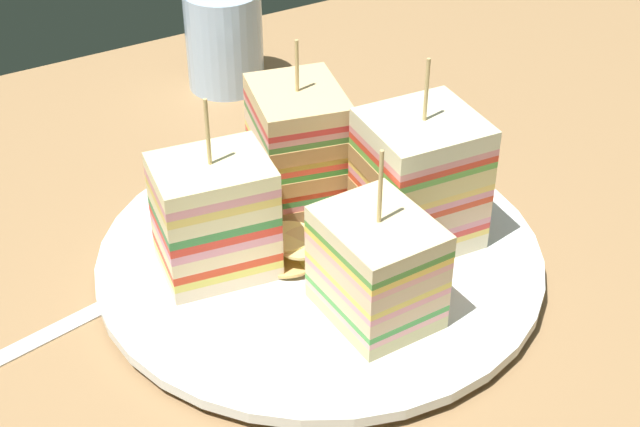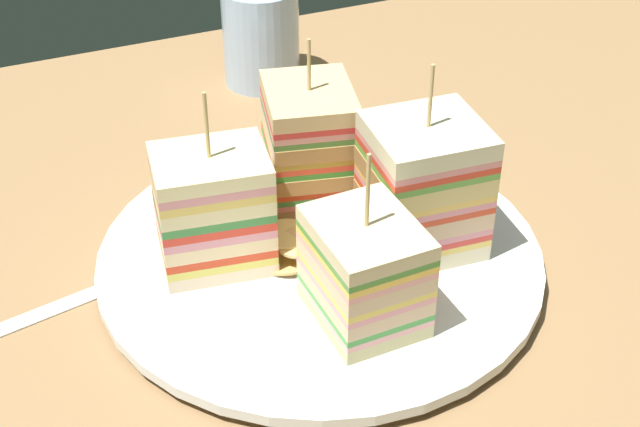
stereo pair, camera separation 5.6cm
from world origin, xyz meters
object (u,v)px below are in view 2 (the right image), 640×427
drinking_glass (261,41)px  sandwich_wedge_3 (214,210)px  sandwich_wedge_0 (359,273)px  chip_pile (303,247)px  plate (320,258)px  sandwich_wedge_2 (310,144)px  sandwich_wedge_1 (423,187)px  spoon (114,281)px

drinking_glass → sandwich_wedge_3: bearing=63.9°
sandwich_wedge_0 → chip_pile: (0.96, -6.12, -2.22)cm
plate → drinking_glass: drinking_glass is taller
plate → chip_pile: size_ratio=3.86×
sandwich_wedge_0 → chip_pile: size_ratio=1.51×
sandwich_wedge_2 → drinking_glass: bearing=-177.7°
sandwich_wedge_3 → drinking_glass: 26.62cm
sandwich_wedge_2 → chip_pile: bearing=-13.0°
plate → drinking_glass: bearing=-102.1°
sandwich_wedge_2 → sandwich_wedge_3: (8.07, 4.35, -0.25)cm
sandwich_wedge_1 → sandwich_wedge_2: (4.41, -7.69, -0.24)cm
drinking_glass → chip_pile: bearing=75.4°
plate → drinking_glass: size_ratio=3.36×
sandwich_wedge_0 → drinking_glass: sandwich_wedge_0 is taller
sandwich_wedge_1 → chip_pile: (7.57, -1.18, -3.25)cm
sandwich_wedge_1 → drinking_glass: 27.30cm
sandwich_wedge_0 → sandwich_wedge_2: 12.85cm
plate → sandwich_wedge_2: (-1.87, -6.18, 4.57)cm
sandwich_wedge_3 → chip_pile: size_ratio=1.62×
sandwich_wedge_0 → spoon: 16.27cm
sandwich_wedge_0 → sandwich_wedge_1: size_ratio=0.88×
spoon → sandwich_wedge_0: bearing=-50.3°
sandwich_wedge_1 → sandwich_wedge_0: bearing=40.9°
plate → sandwich_wedge_0: sandwich_wedge_0 is taller
sandwich_wedge_0 → sandwich_wedge_3: sandwich_wedge_3 is taller
sandwich_wedge_0 → spoon: size_ratio=0.82×
chip_pile → drinking_glass: 26.94cm
sandwich_wedge_3 → spoon: sandwich_wedge_3 is taller
sandwich_wedge_0 → sandwich_wedge_1: 8.31cm
plate → sandwich_wedge_1: bearing=166.5°
sandwich_wedge_3 → chip_pile: bearing=-15.8°
chip_pile → sandwich_wedge_0: bearing=99.0°
sandwich_wedge_0 → sandwich_wedge_1: bearing=-55.3°
sandwich_wedge_1 → sandwich_wedge_3: size_ratio=1.07×
sandwich_wedge_1 → sandwich_wedge_2: size_ratio=1.08×
chip_pile → plate: bearing=-165.5°
sandwich_wedge_2 → chip_pile: size_ratio=1.59×
sandwich_wedge_1 → sandwich_wedge_3: bearing=-10.9°
sandwich_wedge_0 → sandwich_wedge_1: sandwich_wedge_1 is taller
sandwich_wedge_2 → drinking_glass: size_ratio=1.39×
sandwich_wedge_0 → drinking_glass: 32.69cm
spoon → drinking_glass: 28.89cm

